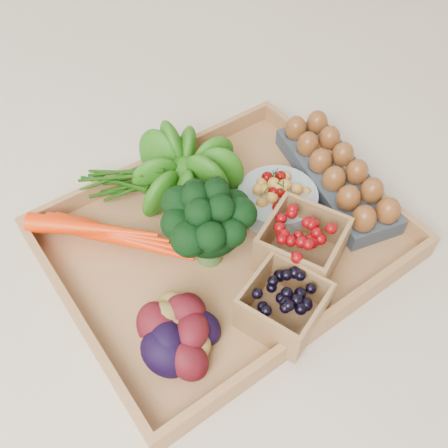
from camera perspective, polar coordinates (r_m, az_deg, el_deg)
ground at (r=0.87m, az=0.00°, el=-2.51°), size 4.00×4.00×0.00m
tray at (r=0.86m, az=0.00°, el=-2.22°), size 0.55×0.45×0.01m
carrots at (r=0.85m, az=-13.13°, el=-1.01°), size 0.23×0.17×0.06m
lettuce at (r=0.89m, az=-4.72°, el=6.60°), size 0.13×0.13×0.13m
broccoli at (r=0.79m, az=-1.72°, el=-1.38°), size 0.15×0.15×0.11m
cherry_bowl at (r=0.89m, az=6.09°, el=2.71°), size 0.14×0.14×0.04m
egg_carton at (r=0.95m, az=12.62°, el=5.09°), size 0.17×0.31×0.03m
potatoes at (r=0.72m, az=-5.52°, el=-11.36°), size 0.16×0.16×0.09m
punnet_blackberry at (r=0.75m, az=6.80°, el=-9.21°), size 0.14×0.14×0.07m
punnet_raspberry at (r=0.81m, az=8.88°, el=-2.35°), size 0.16×0.16×0.08m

